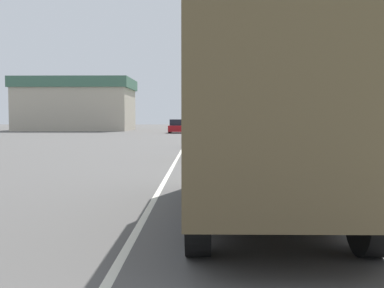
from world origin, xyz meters
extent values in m
plane|color=#565451|center=(0.00, 40.00, 0.00)|extent=(180.00, 180.00, 0.00)
cube|color=silver|center=(0.00, 40.00, 0.00)|extent=(0.12, 120.00, 0.00)
cube|color=beige|center=(4.50, 40.00, 0.06)|extent=(1.80, 120.00, 0.12)
cube|color=#6B9347|center=(8.90, 40.00, 0.01)|extent=(7.00, 120.00, 0.02)
cube|color=#606647|center=(1.94, 15.71, 1.68)|extent=(2.36, 2.08, 2.19)
cube|color=brown|center=(1.94, 12.00, 1.85)|extent=(2.36, 5.34, 2.54)
cube|color=#606647|center=(1.94, 9.38, 0.93)|extent=(2.24, 0.10, 0.60)
cube|color=red|center=(1.06, 9.36, 1.13)|extent=(0.12, 0.06, 0.12)
cylinder|color=black|center=(0.91, 15.61, 0.55)|extent=(0.30, 1.11, 1.11)
cylinder|color=black|center=(2.97, 15.61, 0.55)|extent=(0.30, 1.11, 1.11)
cylinder|color=black|center=(0.91, 10.66, 0.55)|extent=(0.30, 1.11, 1.11)
cylinder|color=black|center=(2.97, 10.66, 0.55)|extent=(0.30, 1.11, 1.11)
cylinder|color=black|center=(0.91, 12.27, 0.55)|extent=(0.30, 1.11, 1.11)
cylinder|color=black|center=(2.97, 12.27, 0.55)|extent=(0.30, 1.11, 1.11)
cube|color=tan|center=(1.79, 24.11, 0.48)|extent=(1.77, 4.09, 0.60)
cube|color=black|center=(1.79, 24.19, 1.10)|extent=(1.56, 1.84, 0.64)
cylinder|color=black|center=(1.01, 25.42, 0.32)|extent=(0.20, 0.64, 0.64)
cylinder|color=black|center=(2.57, 25.42, 0.32)|extent=(0.20, 0.64, 0.64)
cylinder|color=black|center=(1.01, 22.80, 0.32)|extent=(0.20, 0.64, 0.64)
cylinder|color=black|center=(2.57, 22.80, 0.32)|extent=(0.20, 0.64, 0.64)
cube|color=navy|center=(1.70, 32.14, 0.53)|extent=(1.78, 4.13, 0.70)
cube|color=black|center=(1.70, 32.23, 1.23)|extent=(1.57, 1.86, 0.72)
cylinder|color=black|center=(0.91, 33.46, 0.32)|extent=(0.20, 0.64, 0.64)
cylinder|color=black|center=(2.49, 33.46, 0.32)|extent=(0.20, 0.64, 0.64)
cylinder|color=black|center=(0.91, 30.82, 0.32)|extent=(0.20, 0.64, 0.64)
cylinder|color=black|center=(2.49, 30.82, 0.32)|extent=(0.20, 0.64, 0.64)
cube|color=silver|center=(1.53, 43.91, 0.51)|extent=(1.84, 4.14, 0.67)
cube|color=black|center=(1.53, 44.00, 1.19)|extent=(1.62, 1.86, 0.69)
cylinder|color=black|center=(0.71, 45.24, 0.32)|extent=(0.20, 0.64, 0.64)
cylinder|color=black|center=(2.34, 45.24, 0.32)|extent=(0.20, 0.64, 0.64)
cylinder|color=black|center=(0.71, 42.59, 0.32)|extent=(0.20, 0.64, 0.64)
cylinder|color=black|center=(2.34, 42.59, 0.32)|extent=(0.20, 0.64, 0.64)
cube|color=maroon|center=(-1.63, 58.75, 0.51)|extent=(1.74, 4.50, 0.66)
cube|color=black|center=(-1.63, 58.84, 1.18)|extent=(1.53, 2.02, 0.68)
cylinder|color=black|center=(-2.41, 60.19, 0.32)|extent=(0.20, 0.64, 0.64)
cylinder|color=black|center=(-0.86, 60.19, 0.32)|extent=(0.20, 0.64, 0.64)
cylinder|color=black|center=(-2.41, 57.31, 0.32)|extent=(0.20, 0.64, 0.64)
cylinder|color=black|center=(-0.86, 57.31, 0.32)|extent=(0.20, 0.64, 0.64)
cube|color=navy|center=(1.77, 71.12, 0.56)|extent=(1.92, 4.01, 0.77)
cube|color=black|center=(1.77, 71.20, 1.33)|extent=(1.69, 1.80, 0.77)
cylinder|color=black|center=(0.91, 72.41, 0.32)|extent=(0.20, 0.64, 0.64)
cylinder|color=black|center=(2.63, 72.41, 0.32)|extent=(0.20, 0.64, 0.64)
cylinder|color=black|center=(0.91, 69.84, 0.32)|extent=(0.20, 0.64, 0.64)
cylinder|color=black|center=(2.63, 69.84, 0.32)|extent=(0.20, 0.64, 0.64)
cylinder|color=gray|center=(4.75, 16.24, 3.80)|extent=(0.14, 0.14, 7.35)
cube|color=#B2A893|center=(-15.70, 69.69, 2.77)|extent=(14.53, 10.11, 5.55)
cube|color=#3D6651|center=(-15.70, 69.69, 6.24)|extent=(15.11, 10.51, 1.39)
camera|label=1|loc=(0.93, 4.89, 1.67)|focal=45.00mm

